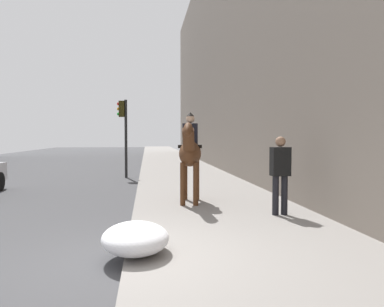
% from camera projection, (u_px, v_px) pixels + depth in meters
% --- Properties ---
extents(sidewalk_slab, '(120.00, 4.08, 0.12)m').
position_uv_depth(sidewalk_slab, '(264.00, 256.00, 5.78)').
color(sidewalk_slab, gray).
rests_on(sidewalk_slab, ground).
extents(mounted_horse_near, '(2.14, 0.79, 2.32)m').
position_uv_depth(mounted_horse_near, '(190.00, 152.00, 9.95)').
color(mounted_horse_near, '#4C2B16').
rests_on(mounted_horse_near, sidewalk_slab).
extents(pedestrian_greeting, '(0.28, 0.41, 1.70)m').
position_uv_depth(pedestrian_greeting, '(280.00, 170.00, 8.44)').
color(pedestrian_greeting, black).
rests_on(pedestrian_greeting, sidewalk_slab).
extents(traffic_light_near_curb, '(0.20, 0.44, 3.42)m').
position_uv_depth(traffic_light_near_curb, '(124.00, 125.00, 17.09)').
color(traffic_light_near_curb, black).
rests_on(traffic_light_near_curb, ground).
extents(snow_pile_near, '(1.27, 0.98, 0.44)m').
position_uv_depth(snow_pile_near, '(135.00, 238.00, 5.69)').
color(snow_pile_near, white).
rests_on(snow_pile_near, sidewalk_slab).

